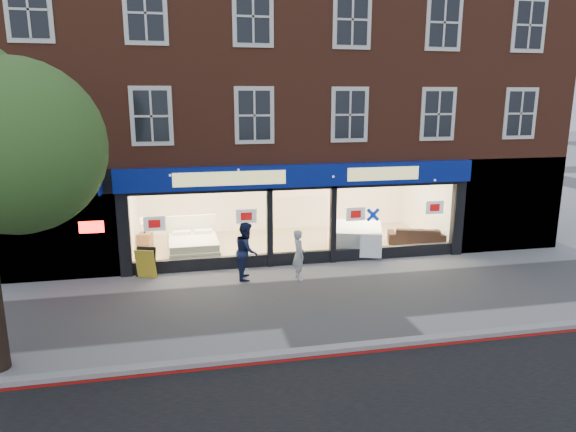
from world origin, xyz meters
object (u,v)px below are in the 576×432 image
object	(u,v)px
a_board	(146,263)
pedestrian_blue	(247,251)
mattress_stack	(357,237)
pedestrian_grey	(299,255)
display_bed	(193,245)
sofa	(416,235)

from	to	relation	value
a_board	pedestrian_blue	bearing A→B (deg)	6.85
pedestrian_blue	mattress_stack	bearing A→B (deg)	-55.02
a_board	mattress_stack	bearing A→B (deg)	29.83
a_board	pedestrian_grey	bearing A→B (deg)	6.49
pedestrian_grey	pedestrian_blue	distance (m)	1.56
mattress_stack	a_board	size ratio (longest dim) A/B	2.67
pedestrian_grey	pedestrian_blue	xyz separation A→B (m)	(-1.51, 0.37, 0.11)
display_bed	pedestrian_blue	bearing A→B (deg)	-59.85
mattress_stack	pedestrian_blue	bearing A→B (deg)	-154.74
sofa	mattress_stack	bearing A→B (deg)	23.41
mattress_stack	pedestrian_grey	distance (m)	3.55
mattress_stack	pedestrian_grey	bearing A→B (deg)	-138.68
sofa	pedestrian_blue	bearing A→B (deg)	36.73
display_bed	pedestrian_blue	size ratio (longest dim) A/B	1.21
sofa	a_board	distance (m)	9.62
display_bed	pedestrian_grey	bearing A→B (deg)	-44.52
a_board	pedestrian_grey	world-z (taller)	pedestrian_grey
display_bed	pedestrian_grey	distance (m)	4.16
a_board	sofa	bearing A→B (deg)	28.55
display_bed	mattress_stack	distance (m)	5.70
mattress_stack	a_board	xyz separation A→B (m)	(-7.14, -1.30, -0.04)
sofa	pedestrian_blue	xyz separation A→B (m)	(-6.53, -2.18, 0.47)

